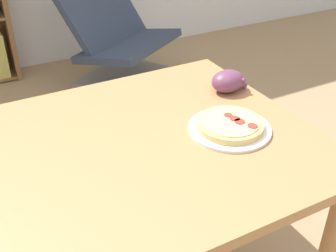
{
  "coord_description": "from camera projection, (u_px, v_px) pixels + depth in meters",
  "views": [
    {
      "loc": [
        -0.29,
        -0.88,
        1.45
      ],
      "look_at": [
        0.21,
        0.05,
        0.8
      ],
      "focal_mm": 45.0,
      "sensor_mm": 36.0,
      "label": 1
    }
  ],
  "objects": [
    {
      "name": "dining_table",
      "position": [
        134.0,
        172.0,
        1.31
      ],
      "size": [
        1.11,
        0.9,
        0.74
      ],
      "color": "#A37549",
      "rests_on": "ground_plane"
    },
    {
      "name": "grape_bunch",
      "position": [
        228.0,
        81.0,
        1.54
      ],
      "size": [
        0.14,
        0.1,
        0.08
      ],
      "color": "#6B3856",
      "rests_on": "dining_table"
    },
    {
      "name": "pizza_on_plate",
      "position": [
        230.0,
        126.0,
        1.32
      ],
      "size": [
        0.26,
        0.26,
        0.04
      ],
      "color": "white",
      "rests_on": "dining_table"
    },
    {
      "name": "lounge_chair_far",
      "position": [
        119.0,
        51.0,
        3.1
      ],
      "size": [
        0.93,
        1.0,
        0.88
      ],
      "rotation": [
        0.0,
        0.0,
        0.56
      ],
      "color": "slate",
      "rests_on": "ground_plane"
    }
  ]
}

